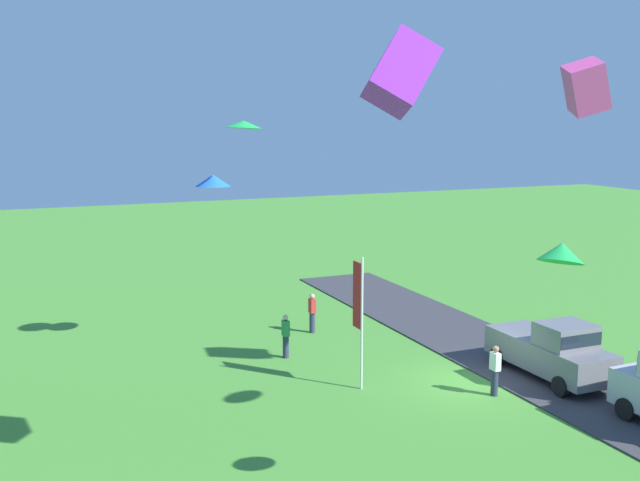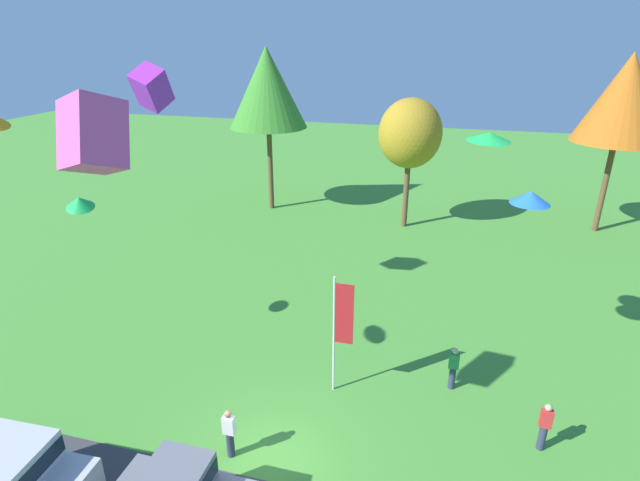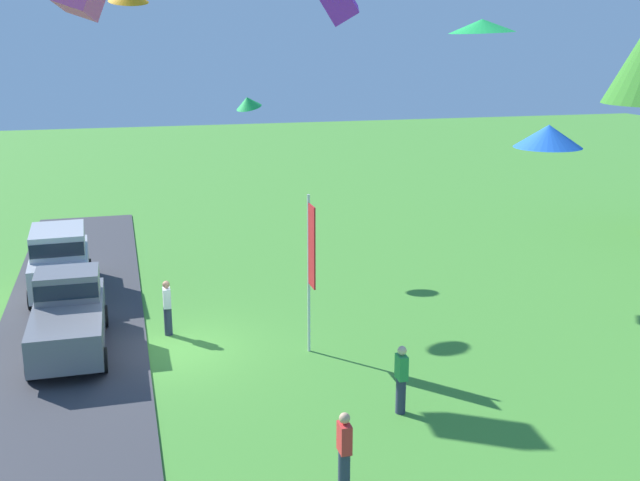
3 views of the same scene
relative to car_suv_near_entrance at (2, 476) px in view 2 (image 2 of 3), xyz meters
The scene contains 14 objects.
ground_plane 7.08m from the car_suv_near_entrance, 28.09° to the left, with size 120.00×120.00×0.00m, color #478E33.
car_suv_near_entrance is the anchor object (origin of this frame).
person_on_lawn 5.94m from the car_suv_near_entrance, 34.24° to the left, with size 0.36×0.24×1.71m.
person_beside_suv 14.08m from the car_suv_near_entrance, 36.26° to the left, with size 0.36×0.24×1.71m.
person_watching_sky 15.36m from the car_suv_near_entrance, 23.31° to the left, with size 0.36×0.24×1.71m.
tree_far_right 26.82m from the car_suv_near_entrance, 94.35° to the left, with size 5.32×5.32×11.24m.
tree_lone_near 26.21m from the car_suv_near_entrance, 72.16° to the left, with size 3.96×3.96×8.36m.
tree_center_back 34.32m from the car_suv_near_entrance, 53.26° to the left, with size 5.22×5.22×11.03m.
flag_banner 10.43m from the car_suv_near_entrance, 43.81° to the left, with size 0.71×0.08×4.58m.
kite_box_high_left 9.52m from the car_suv_near_entrance, 24.98° to the left, with size 1.03×1.03×1.44m, color #EA4C9E.
kite_delta_topmost 17.00m from the car_suv_near_entrance, 40.06° to the left, with size 1.41×1.41×0.27m, color green.
kite_delta_near_flag 9.06m from the car_suv_near_entrance, 107.96° to the left, with size 0.99×0.99×0.42m, color green.
kite_box_high_right 13.52m from the car_suv_near_entrance, 94.33° to the left, with size 1.00×1.00×1.40m, color purple.
kite_delta_low_drifter 17.82m from the car_suv_near_entrance, 38.34° to the left, with size 1.35×1.35×0.45m, color blue.
Camera 2 is at (4.38, -10.44, 12.01)m, focal length 28.00 mm.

